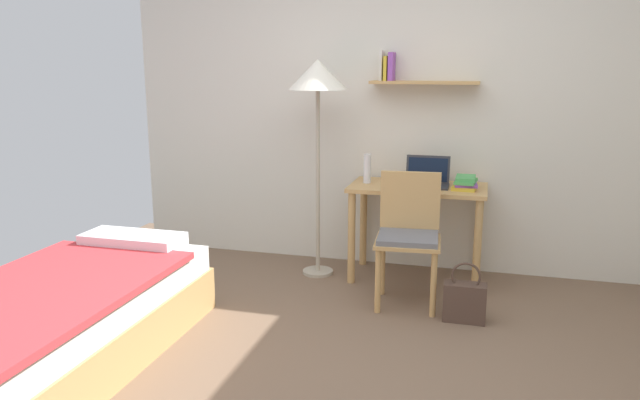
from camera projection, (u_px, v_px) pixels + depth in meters
ground_plane at (332, 382)px, 3.14m from camera, size 5.28×5.28×0.00m
wall_back at (396, 105)px, 4.76m from camera, size 4.40×0.27×2.60m
bed at (60, 323)px, 3.29m from camera, size 0.95×1.93×0.54m
desk at (417, 204)px, 4.55m from camera, size 1.01×0.54×0.73m
desk_chair at (409, 232)px, 4.10m from camera, size 0.46×0.44×0.90m
standing_lamp at (318, 85)px, 4.47m from camera, size 0.44×0.44×1.65m
laptop at (427, 178)px, 4.51m from camera, size 0.33×0.22×0.22m
water_bottle at (367, 168)px, 4.61m from camera, size 0.06×0.06×0.22m
book_stack at (465, 183)px, 4.39m from camera, size 0.19×0.27×0.09m
handbag at (465, 301)px, 3.87m from camera, size 0.27×0.13×0.40m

